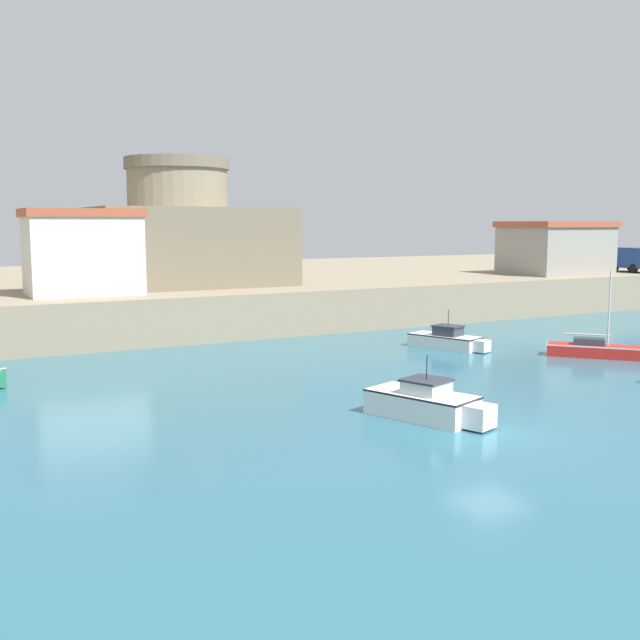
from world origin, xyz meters
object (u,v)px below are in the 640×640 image
(motorboat_white_1, at_px, (447,340))
(harbor_shed_mid_row, at_px, (83,251))
(harbor_shed_near_wharf, at_px, (555,247))
(motorboat_white_4, at_px, (426,403))
(fortress, at_px, (179,238))
(truck_on_quay, at_px, (635,259))
(sailboat_red_0, at_px, (601,350))

(motorboat_white_1, distance_m, harbor_shed_mid_row, 22.82)
(motorboat_white_1, bearing_deg, harbor_shed_near_wharf, 31.13)
(motorboat_white_4, relative_size, fortress, 0.38)
(fortress, distance_m, harbor_shed_mid_row, 9.93)
(harbor_shed_near_wharf, bearing_deg, harbor_shed_mid_row, -179.83)
(fortress, xyz_separation_m, truck_on_quay, (39.95, -7.60, -2.10))
(motorboat_white_4, xyz_separation_m, harbor_shed_near_wharf, (32.69, 25.65, 4.57))
(harbor_shed_near_wharf, bearing_deg, sailboat_red_0, -130.14)
(harbor_shed_near_wharf, bearing_deg, fortress, 169.85)
(motorboat_white_1, bearing_deg, truck_on_quay, 20.90)
(sailboat_red_0, distance_m, motorboat_white_1, 8.39)
(fortress, bearing_deg, truck_on_quay, -10.77)
(fortress, height_order, harbor_shed_mid_row, fortress)
(motorboat_white_1, relative_size, motorboat_white_4, 0.98)
(motorboat_white_4, distance_m, fortress, 31.88)
(sailboat_red_0, height_order, harbor_shed_near_wharf, harbor_shed_near_wharf)
(motorboat_white_1, height_order, motorboat_white_4, motorboat_white_4)
(truck_on_quay, bearing_deg, sailboat_red_0, -144.02)
(motorboat_white_4, xyz_separation_m, truck_on_quay, (40.64, 23.78, 3.50))
(motorboat_white_4, distance_m, harbor_shed_near_wharf, 41.80)
(motorboat_white_4, relative_size, truck_on_quay, 1.13)
(sailboat_red_0, bearing_deg, harbor_shed_mid_row, 140.07)
(sailboat_red_0, height_order, fortress, fortress)
(truck_on_quay, bearing_deg, motorboat_white_4, -149.67)
(motorboat_white_1, xyz_separation_m, truck_on_quay, (30.04, 11.47, 3.58))
(motorboat_white_4, bearing_deg, motorboat_white_1, 49.24)
(harbor_shed_mid_row, bearing_deg, sailboat_red_0, -39.93)
(motorboat_white_1, height_order, harbor_shed_near_wharf, harbor_shed_near_wharf)
(harbor_shed_mid_row, bearing_deg, motorboat_white_1, -36.44)
(motorboat_white_1, xyz_separation_m, harbor_shed_near_wharf, (22.09, 13.34, 4.66))
(motorboat_white_4, bearing_deg, truck_on_quay, 30.33)
(motorboat_white_4, bearing_deg, fortress, 88.73)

